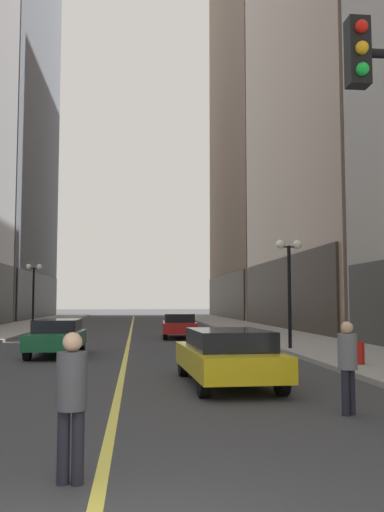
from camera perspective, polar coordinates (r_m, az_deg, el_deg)
ground_plane at (r=39.11m, az=-6.24°, el=-7.52°), size 200.00×200.00×0.00m
sidewalk_left at (r=40.05m, az=-18.22°, el=-7.14°), size 4.50×78.00×0.15m
sidewalk_right at (r=39.89m, az=5.80°, el=-7.36°), size 4.50×78.00×0.15m
lane_centre_stripe at (r=39.11m, az=-6.24°, el=-7.52°), size 0.16×70.00×0.01m
building_right_mid at (r=47.11m, az=18.27°, el=21.48°), size 15.19×24.00×45.23m
building_right_far at (r=73.06m, az=9.72°, el=19.85°), size 15.89×26.00×64.50m
car_yellow at (r=13.52m, az=3.64°, el=-10.02°), size 2.13×4.84×1.32m
car_green at (r=21.17m, az=-13.62°, el=-7.96°), size 1.77×4.21×1.32m
car_red at (r=30.50m, az=-1.33°, el=-7.02°), size 1.95×4.75×1.32m
pedestrian_in_grey_suit at (r=10.39m, az=15.61°, el=-10.24°), size 0.47×0.47×1.64m
pedestrian_with_orange_bag at (r=6.49m, az=-12.20°, el=-13.72°), size 0.38×0.38×1.65m
street_lamp_left_far at (r=38.21m, az=-15.87°, el=-2.56°), size 1.06×0.36×4.43m
street_lamp_right_mid at (r=22.50m, az=9.89°, el=-1.34°), size 1.06×0.36×4.43m
fire_hydrant_right at (r=17.32m, az=16.75°, el=-9.72°), size 0.28×0.28×0.80m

